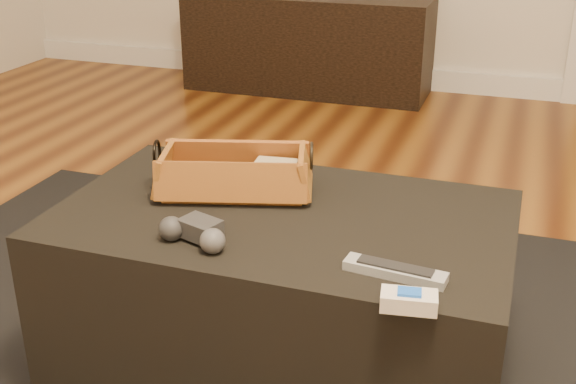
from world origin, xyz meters
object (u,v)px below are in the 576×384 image
(ottoman, at_px, (283,294))
(media_cabinet, at_px, (308,44))
(game_controller, at_px, (195,232))
(cream_gadget, at_px, (409,301))
(silver_remote, at_px, (395,271))
(wicker_basket, at_px, (234,175))
(tv_remote, at_px, (226,185))

(ottoman, bearing_deg, media_cabinet, 106.11)
(ottoman, xyz_separation_m, game_controller, (-0.12, -0.20, 0.24))
(cream_gadget, bearing_deg, silver_remote, 112.88)
(ottoman, height_order, cream_gadget, cream_gadget)
(wicker_basket, bearing_deg, cream_gadget, -37.81)
(wicker_basket, height_order, game_controller, wicker_basket)
(media_cabinet, xyz_separation_m, ottoman, (0.72, -2.50, -0.04))
(ottoman, distance_m, silver_remote, 0.41)
(ottoman, xyz_separation_m, tv_remote, (-0.16, 0.05, 0.23))
(wicker_basket, bearing_deg, ottoman, -26.29)
(wicker_basket, distance_m, game_controller, 0.27)
(ottoman, distance_m, game_controller, 0.33)
(game_controller, bearing_deg, wicker_basket, 95.62)
(tv_remote, height_order, wicker_basket, wicker_basket)
(media_cabinet, height_order, cream_gadget, media_cabinet)
(game_controller, distance_m, cream_gadget, 0.46)
(media_cabinet, xyz_separation_m, tv_remote, (0.57, -2.45, 0.19))
(ottoman, relative_size, silver_remote, 5.10)
(ottoman, height_order, game_controller, game_controller)
(media_cabinet, relative_size, tv_remote, 7.12)
(tv_remote, height_order, silver_remote, tv_remote)
(media_cabinet, distance_m, cream_gadget, 3.00)
(silver_remote, bearing_deg, tv_remote, 150.96)
(silver_remote, relative_size, cream_gadget, 1.91)
(wicker_basket, relative_size, cream_gadget, 3.86)
(game_controller, bearing_deg, cream_gadget, -12.67)
(ottoman, xyz_separation_m, silver_remote, (0.29, -0.20, 0.22))
(tv_remote, xyz_separation_m, game_controller, (0.04, -0.25, 0.00))
(cream_gadget, bearing_deg, ottoman, 138.11)
(wicker_basket, xyz_separation_m, cream_gadget, (0.48, -0.37, -0.03))
(ottoman, distance_m, cream_gadget, 0.50)
(wicker_basket, bearing_deg, game_controller, -84.38)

